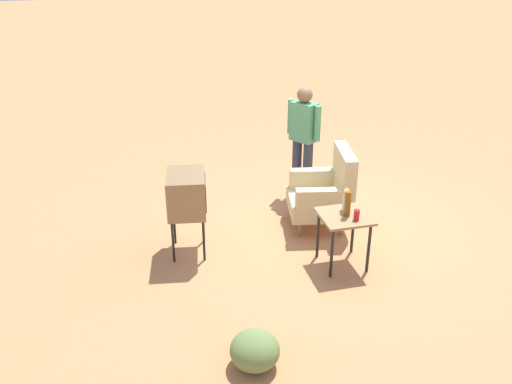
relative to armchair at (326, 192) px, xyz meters
The scene contains 9 objects.
ground_plane 0.51m from the armchair, 136.32° to the left, with size 60.00×60.00×0.00m, color #C17A4C.
armchair is the anchor object (origin of this frame).
side_table 0.96m from the armchair, ahead, with size 0.56×0.56×0.65m.
tv_on_stand 1.88m from the armchair, 83.01° to the right, with size 0.66×0.52×1.03m.
person_standing 1.08m from the armchair, behind, with size 0.49×0.38×1.64m.
soda_can_red 1.10m from the armchair, ahead, with size 0.07×0.07×0.12m, color red.
bottle_tall_amber 1.02m from the armchair, ahead, with size 0.07×0.07×0.30m, color brown.
flower_vase 0.88m from the armchair, ahead, with size 0.15×0.10×0.27m.
shrub_near 2.83m from the armchair, 33.42° to the right, with size 0.45×0.45×0.35m, color olive.
Camera 1 is at (6.14, -2.55, 3.54)m, focal length 38.52 mm.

